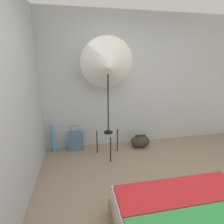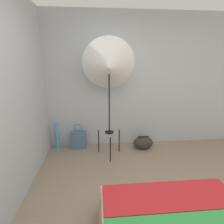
% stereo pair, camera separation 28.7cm
% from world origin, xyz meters
% --- Properties ---
extents(wall_back, '(8.00, 0.05, 2.60)m').
position_xyz_m(wall_back, '(0.00, 2.17, 1.30)').
color(wall_back, '#B7BCC1').
rests_on(wall_back, ground_plane).
extents(wall_side_left, '(0.05, 8.00, 2.60)m').
position_xyz_m(wall_side_left, '(-1.68, 1.00, 1.30)').
color(wall_side_left, '#B7BCC1').
rests_on(wall_side_left, ground_plane).
extents(photo_umbrella, '(0.89, 0.48, 2.09)m').
position_xyz_m(photo_umbrella, '(-0.48, 1.67, 1.62)').
color(photo_umbrella, black).
rests_on(photo_umbrella, ground_plane).
extents(tote_bag, '(0.30, 0.12, 0.52)m').
position_xyz_m(tote_bag, '(-1.08, 1.99, 0.19)').
color(tote_bag, slate).
rests_on(tote_bag, ground_plane).
extents(duffel_bag, '(0.39, 0.26, 0.26)m').
position_xyz_m(duffel_bag, '(0.22, 1.86, 0.13)').
color(duffel_bag, '#332D28').
rests_on(duffel_bag, ground_plane).
extents(paper_roll, '(0.07, 0.07, 0.54)m').
position_xyz_m(paper_roll, '(-1.49, 2.00, 0.27)').
color(paper_roll, '#4CA3D1').
rests_on(paper_roll, ground_plane).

